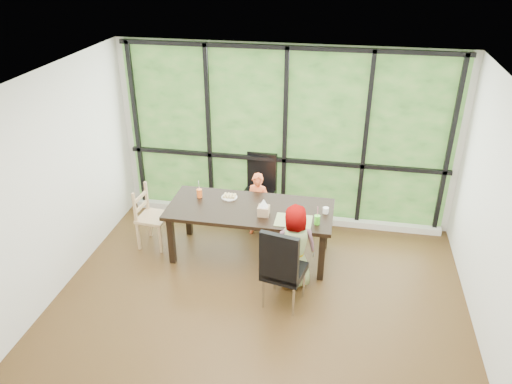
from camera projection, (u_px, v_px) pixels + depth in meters
ground at (257, 308)px, 5.98m from camera, size 5.00×5.00×0.00m
back_wall at (285, 137)px, 7.32m from camera, size 5.00×0.00×5.00m
foliage_backdrop at (285, 137)px, 7.30m from camera, size 4.80×0.02×2.65m
window_mullions at (285, 138)px, 7.27m from camera, size 4.80×0.06×2.65m
window_sill at (282, 216)px, 7.83m from camera, size 4.80×0.12×0.10m
dining_table at (250, 232)px, 6.82m from camera, size 2.25×1.04×0.75m
chair_window_leather at (258, 190)px, 7.56m from camera, size 0.51×0.51×1.08m
chair_interior_leather at (284, 266)px, 5.84m from camera, size 0.55×0.55×1.08m
chair_end_beech at (153, 217)px, 7.02m from camera, size 0.43×0.45×0.90m
child_toddler at (258, 205)px, 7.26m from camera, size 0.39×0.29×0.98m
child_older at (293, 246)px, 6.16m from camera, size 0.63×0.51×1.13m
placemat at (293, 221)px, 6.34m from camera, size 0.47×0.34×0.01m
plate_far at (229, 197)px, 6.90m from camera, size 0.22×0.22×0.01m
plate_near at (295, 219)px, 6.37m from camera, size 0.22×0.22×0.01m
orange_cup at (199, 193)px, 6.89m from camera, size 0.08×0.08×0.12m
green_cup at (317, 220)px, 6.25m from camera, size 0.08×0.08×0.12m
white_mug at (326, 210)px, 6.50m from camera, size 0.08×0.08×0.08m
tissue_box at (264, 211)px, 6.45m from camera, size 0.15×0.15×0.13m
crepe_rolls_far at (229, 196)px, 6.88m from camera, size 0.20×0.12×0.04m
crepe_rolls_near at (295, 217)px, 6.36m from camera, size 0.15×0.12×0.04m
straw_white at (199, 187)px, 6.84m from camera, size 0.01×0.04×0.20m
straw_pink at (318, 213)px, 6.20m from camera, size 0.01×0.04×0.20m
tissue at (264, 203)px, 6.39m from camera, size 0.12×0.12×0.11m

